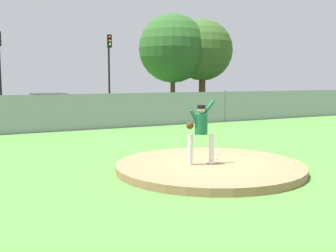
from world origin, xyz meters
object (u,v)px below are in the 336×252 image
Objects in this scene: baseball at (217,158)px; parked_car_red at (49,109)px; traffic_light_far at (109,61)px; pitcher_youth at (201,128)px; traffic_cone_orange at (179,116)px.

parked_car_red is (-1.69, 13.89, 0.55)m from baseball.
parked_car_red is 7.71m from traffic_light_far.
pitcher_youth is 19.70m from traffic_light_far.
pitcher_youth is at bearing -86.32° from parked_car_red.
pitcher_youth is 1.25m from baseball.
pitcher_youth reaches higher than traffic_cone_orange.
traffic_light_far is (-1.52, 7.43, 3.49)m from traffic_cone_orange.
traffic_cone_orange reaches higher than baseball.
traffic_cone_orange is (5.11, 11.22, 0.03)m from baseball.
traffic_cone_orange is at bearing 63.09° from pitcher_youth.
pitcher_youth is 13.04m from traffic_cone_orange.
traffic_light_far reaches higher than traffic_cone_orange.
parked_car_red is 0.75× the size of traffic_light_far.
baseball is at bearing -83.05° from parked_car_red.
baseball is 0.13× the size of traffic_cone_orange.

